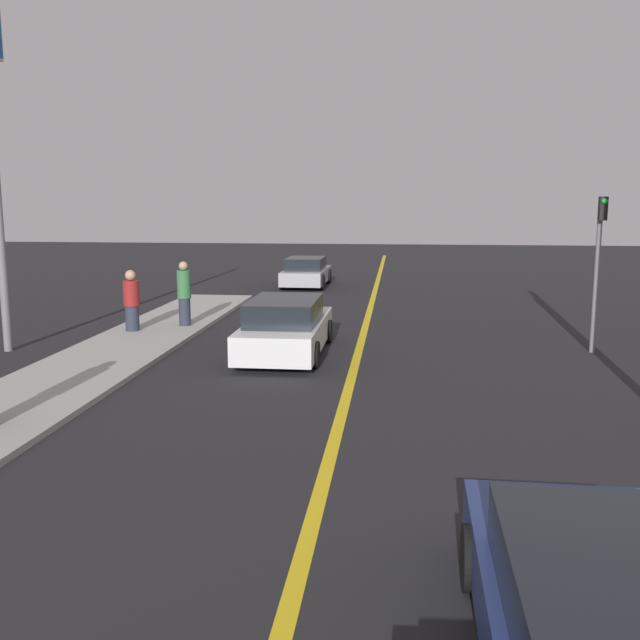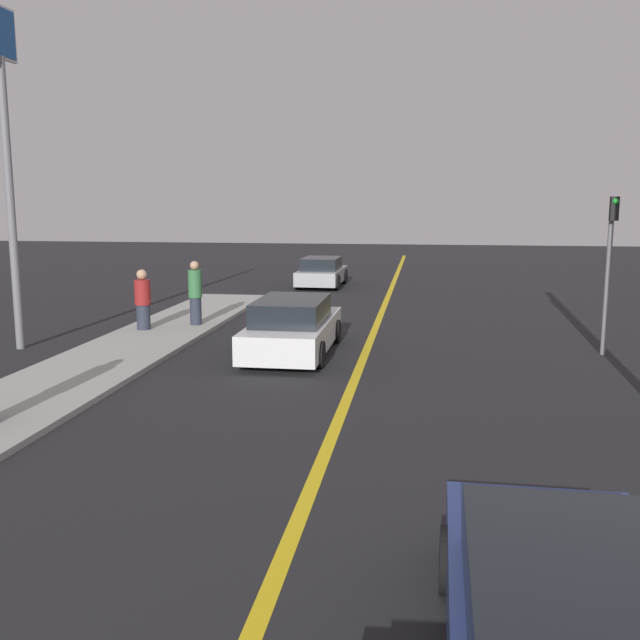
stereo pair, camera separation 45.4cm
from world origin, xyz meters
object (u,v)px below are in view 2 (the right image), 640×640
car_far_distant (293,327)px  car_parked_left_lot (322,272)px  traffic_light (609,258)px  pedestrian_mid_group (143,300)px  roadside_sign (4,119)px  pedestrian_far_standing (195,293)px

car_far_distant → car_parked_left_lot: size_ratio=1.17×
car_parked_left_lot → traffic_light: size_ratio=1.05×
car_parked_left_lot → pedestrian_mid_group: 11.89m
pedestrian_mid_group → roadside_sign: size_ratio=0.20×
pedestrian_far_standing → car_parked_left_lot: bearing=78.5°
pedestrian_mid_group → car_parked_left_lot: bearing=73.8°
pedestrian_far_standing → traffic_light: size_ratio=0.49×
car_far_distant → pedestrian_far_standing: bearing=139.2°
car_parked_left_lot → pedestrian_mid_group: size_ratio=2.35×
pedestrian_far_standing → roadside_sign: roadside_sign is taller
car_far_distant → traffic_light: bearing=7.6°
car_far_distant → pedestrian_far_standing: (-3.38, 2.94, 0.38)m
car_parked_left_lot → traffic_light: traffic_light is taller
car_far_distant → roadside_sign: 8.41m
roadside_sign → car_parked_left_lot: bearing=68.0°
roadside_sign → pedestrian_far_standing: bearing=44.1°
car_parked_left_lot → roadside_sign: bearing=-111.1°
traffic_light → roadside_sign: size_ratio=0.46×
car_parked_left_lot → pedestrian_far_standing: 10.68m
traffic_light → car_parked_left_lot: bearing=124.6°
pedestrian_far_standing → pedestrian_mid_group: bearing=-141.3°
pedestrian_mid_group → pedestrian_far_standing: 1.52m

